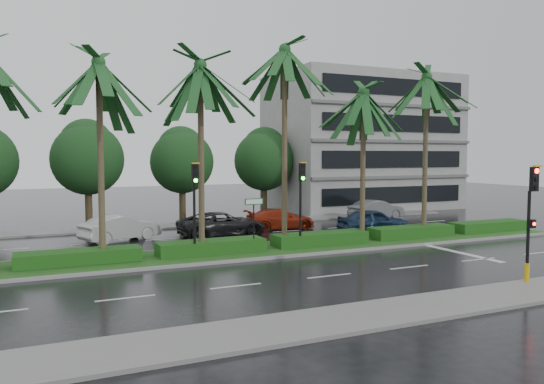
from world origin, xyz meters
name	(u,v)px	position (x,y,z in m)	size (l,w,h in m)	color
ground	(277,255)	(0.00, 0.00, 0.00)	(120.00, 120.00, 0.00)	black
near_sidewalk	(415,309)	(0.00, -10.20, 0.06)	(40.00, 2.40, 0.12)	slate
far_sidewalk	(203,224)	(0.00, 12.00, 0.06)	(40.00, 2.00, 0.12)	slate
median	(268,250)	(0.00, 1.00, 0.08)	(36.00, 4.00, 0.15)	gray
hedge	(268,242)	(0.00, 1.00, 0.45)	(35.20, 1.40, 0.60)	#214614
lane_markings	(335,251)	(3.04, -0.43, 0.01)	(34.00, 13.06, 0.01)	silver
palm_row	(245,81)	(-1.25, 1.02, 8.43)	(26.30, 4.20, 10.81)	#3F3724
signal_near	(531,219)	(6.00, -9.39, 2.50)	(0.34, 0.45, 4.36)	black
signal_median_left	(195,196)	(-4.00, 0.30, 3.00)	(0.34, 0.42, 4.36)	black
signal_median_right	(301,192)	(1.50, 0.30, 3.00)	(0.34, 0.42, 4.36)	black
street_sign	(254,211)	(-1.00, 0.48, 2.12)	(0.95, 0.09, 2.60)	black
bg_trees	(166,158)	(-1.22, 17.59, 4.62)	(32.74, 5.20, 7.50)	#3B2E1B
building	(361,143)	(17.00, 18.00, 6.00)	(16.00, 10.00, 12.00)	gray
car_white	(120,228)	(-6.26, 7.50, 0.74)	(4.49, 1.57, 1.48)	#B1B1B1
car_darkgrey	(222,224)	(-0.50, 6.57, 0.74)	(5.31, 2.45, 1.47)	black
car_red	(280,219)	(4.00, 8.03, 0.66)	(4.58, 1.86, 1.33)	maroon
car_blue	(373,221)	(8.50, 4.00, 0.76)	(4.45, 1.79, 1.51)	#192D4C
car_grey	(376,209)	(13.00, 9.94, 0.73)	(4.42, 1.54, 1.46)	#5B5E60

